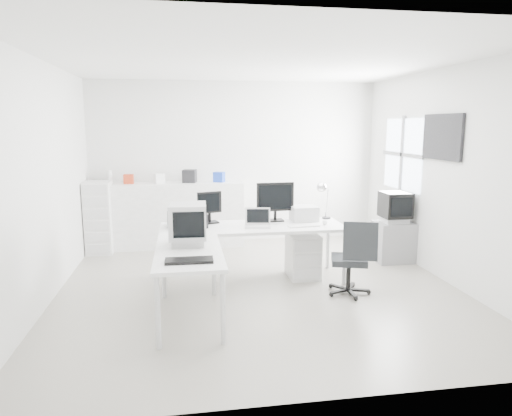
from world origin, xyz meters
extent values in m
cube|color=#AFAB9D|center=(0.00, 0.00, 0.00)|extent=(5.00, 5.00, 0.01)
cube|color=white|center=(0.00, 0.00, 2.80)|extent=(5.00, 5.00, 0.01)
cube|color=silver|center=(0.00, 2.50, 1.40)|extent=(5.00, 0.02, 2.80)
cube|color=silver|center=(-2.50, 0.00, 1.40)|extent=(0.02, 5.00, 2.80)
cube|color=silver|center=(2.50, 0.00, 1.40)|extent=(0.02, 5.00, 2.80)
cube|color=white|center=(0.67, 0.33, 0.30)|extent=(0.40, 0.50, 0.60)
cube|color=black|center=(-0.88, 0.38, 0.84)|extent=(0.53, 0.43, 0.18)
cube|color=white|center=(0.62, 0.13, 0.76)|extent=(0.42, 0.17, 0.02)
sphere|color=white|center=(0.92, 0.18, 0.78)|extent=(0.07, 0.07, 0.07)
cube|color=#BCBCBC|center=(0.72, 0.50, 0.85)|extent=(0.36, 0.31, 0.20)
cube|color=black|center=(-0.88, -1.22, 0.77)|extent=(0.47, 0.19, 0.03)
cube|color=gray|center=(2.22, 0.82, 0.30)|extent=(0.55, 0.45, 0.60)
cube|color=white|center=(-1.01, 2.24, 0.55)|extent=(2.19, 0.55, 1.10)
cube|color=#AF3319|center=(-1.81, 2.24, 1.17)|extent=(0.16, 0.14, 0.15)
cube|color=white|center=(-1.31, 2.24, 1.18)|extent=(0.20, 0.18, 0.16)
cube|color=black|center=(-0.81, 2.24, 1.20)|extent=(0.26, 0.24, 0.22)
cube|color=#1A3DB6|center=(-0.31, 2.24, 1.18)|extent=(0.22, 0.21, 0.17)
cylinder|color=white|center=(-2.11, 2.28, 1.21)|extent=(0.07, 0.07, 0.22)
cube|color=white|center=(-2.28, 2.02, 0.58)|extent=(0.41, 0.48, 1.16)
camera|label=1|loc=(-0.91, -5.51, 2.05)|focal=32.00mm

